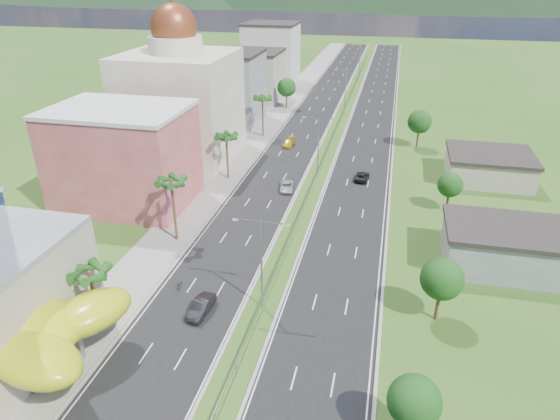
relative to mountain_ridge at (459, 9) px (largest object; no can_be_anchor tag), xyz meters
The scene contains 32 objects.
ground 453.98m from the mountain_ridge, 97.59° to the right, with size 500.00×500.00×0.00m, color #2D5119.
road_left 366.27m from the mountain_ridge, 100.62° to the right, with size 11.00×260.00×0.04m, color black.
road_right 363.81m from the mountain_ridge, 98.30° to the right, with size 11.00×260.00×0.04m, color black.
sidewalk_left 368.14m from the mountain_ridge, 102.07° to the right, with size 7.00×260.00×0.12m, color gray.
median_guardrail 382.74m from the mountain_ridge, 99.02° to the right, with size 0.10×216.06×0.76m.
streetlight_median_b 444.12m from the mountain_ridge, 97.77° to the right, with size 6.04×0.25×11.00m.
streetlight_median_c 404.53m from the mountain_ridge, 98.53° to the right, with size 6.04×0.25×11.00m.
streetlight_median_d 360.10m from the mountain_ridge, 99.59° to the right, with size 6.04×0.25×11.00m.
streetlight_median_e 315.83m from the mountain_ridge, 100.95° to the right, with size 6.04×0.25×11.00m.
lime_canopy 461.02m from the mountain_ridge, 99.99° to the right, with size 18.00×15.00×7.40m.
pink_shophouse 427.23m from the mountain_ridge, 101.89° to the right, with size 20.00×15.00×15.00m, color #B64A4C.
domed_building 404.84m from the mountain_ridge, 102.56° to the right, with size 20.00×20.00×28.70m.
midrise_grey 380.17m from the mountain_ridge, 103.23° to the right, with size 16.00×15.00×16.00m, color gray.
midrise_beige 358.77m from the mountain_ridge, 104.04° to the right, with size 16.00×15.00×13.00m, color #A89E8B.
midrise_white 336.56m from the mountain_ridge, 104.99° to the right, with size 16.00×15.00×18.00m, color silver.
shed_near 426.21m from the mountain_ridge, 94.31° to the right, with size 15.00×10.00×5.00m, color gray.
shed_far 396.14m from the mountain_ridge, 94.34° to the right, with size 14.00×12.00×4.40m, color #A89E8B.
palm_tree_b 454.37m from the mountain_ridge, 99.57° to the right, with size 3.60×3.60×8.10m.
palm_tree_c 434.69m from the mountain_ridge, 100.00° to the right, with size 3.60×3.60×9.60m.
palm_tree_d 412.05m from the mountain_ridge, 100.56° to the right, with size 3.60×3.60×8.60m.
palm_tree_e 387.52m from the mountain_ridge, 101.24° to the right, with size 3.60×3.60×9.40m.
leafy_tree_lfar 362.98m from the mountain_ridge, 102.01° to the right, with size 4.90×4.90×8.05m.
leafy_tree_ra 457.15m from the mountain_ridge, 95.52° to the right, with size 4.20×4.20×6.90m.
leafy_tree_rb 439.95m from the mountain_ridge, 95.35° to the right, with size 4.55×4.55×7.47m.
leafy_tree_rc 411.78m from the mountain_ridge, 95.30° to the right, with size 3.85×3.85×6.33m.
leafy_tree_rd 382.35m from the mountain_ridge, 96.31° to the right, with size 4.90×4.90×8.05m.
mountain_ridge is the anchor object (origin of this frame).
car_dark_left 447.62m from the mountain_ridge, 98.51° to the right, with size 1.69×4.85×1.60m, color black.
car_silver_mid_left 412.89m from the mountain_ridge, 98.93° to the right, with size 2.15×4.66×1.30m, color #B1B4BA.
car_yellow_far_left 391.12m from the mountain_ridge, 100.09° to the right, with size 1.97×4.86×1.41m, color gold.
car_dark_far_right 403.76m from the mountain_ridge, 97.39° to the right, with size 2.21×4.79×1.33m, color black.
motorcycle 444.39m from the mountain_ridge, 99.13° to the right, with size 0.53×1.75×1.12m, color black.
Camera 1 is at (12.13, -34.21, 34.75)m, focal length 32.00 mm.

